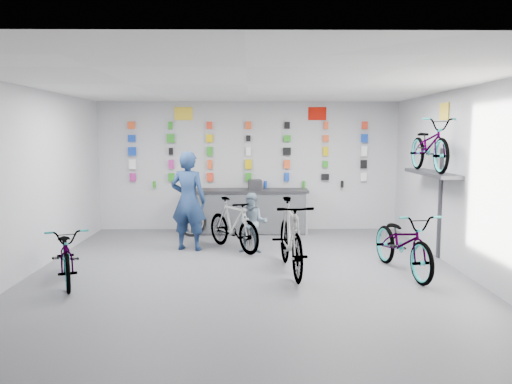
{
  "coord_description": "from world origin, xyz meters",
  "views": [
    {
      "loc": [
        0.04,
        -7.69,
        2.26
      ],
      "look_at": [
        0.15,
        1.4,
        1.19
      ],
      "focal_mm": 35.0,
      "sensor_mm": 36.0,
      "label": 1
    }
  ],
  "objects_px": {
    "bike_center": "(291,236)",
    "bike_right": "(403,242)",
    "clerk": "(188,201)",
    "bike_left": "(67,254)",
    "customer": "(253,223)",
    "bike_service": "(233,224)",
    "counter": "(248,212)"
  },
  "relations": [
    {
      "from": "bike_service",
      "to": "customer",
      "type": "xyz_separation_m",
      "value": [
        0.38,
        -0.24,
        0.07
      ]
    },
    {
      "from": "bike_center",
      "to": "clerk",
      "type": "xyz_separation_m",
      "value": [
        -1.85,
        1.65,
        0.36
      ]
    },
    {
      "from": "bike_center",
      "to": "clerk",
      "type": "distance_m",
      "value": 2.51
    },
    {
      "from": "bike_right",
      "to": "clerk",
      "type": "bearing_deg",
      "value": 145.83
    },
    {
      "from": "bike_right",
      "to": "customer",
      "type": "distance_m",
      "value": 2.82
    },
    {
      "from": "counter",
      "to": "bike_left",
      "type": "relative_size",
      "value": 1.59
    },
    {
      "from": "customer",
      "to": "bike_center",
      "type": "bearing_deg",
      "value": -62.67
    },
    {
      "from": "bike_right",
      "to": "bike_service",
      "type": "xyz_separation_m",
      "value": [
        -2.81,
        1.69,
        -0.01
      ]
    },
    {
      "from": "customer",
      "to": "bike_service",
      "type": "bearing_deg",
      "value": 151.88
    },
    {
      "from": "counter",
      "to": "customer",
      "type": "relative_size",
      "value": 2.35
    },
    {
      "from": "bike_left",
      "to": "bike_center",
      "type": "xyz_separation_m",
      "value": [
        3.44,
        0.5,
        0.16
      ]
    },
    {
      "from": "bike_service",
      "to": "clerk",
      "type": "height_order",
      "value": "clerk"
    },
    {
      "from": "bike_center",
      "to": "bike_right",
      "type": "distance_m",
      "value": 1.82
    },
    {
      "from": "bike_center",
      "to": "bike_right",
      "type": "xyz_separation_m",
      "value": [
        1.82,
        -0.05,
        -0.09
      ]
    },
    {
      "from": "counter",
      "to": "bike_right",
      "type": "bearing_deg",
      "value": -53.11
    },
    {
      "from": "bike_service",
      "to": "customer",
      "type": "distance_m",
      "value": 0.46
    },
    {
      "from": "bike_left",
      "to": "customer",
      "type": "relative_size",
      "value": 1.48
    },
    {
      "from": "bike_center",
      "to": "customer",
      "type": "bearing_deg",
      "value": 108.41
    },
    {
      "from": "bike_left",
      "to": "customer",
      "type": "xyz_separation_m",
      "value": [
        2.84,
        1.9,
        0.13
      ]
    },
    {
      "from": "bike_left",
      "to": "bike_center",
      "type": "height_order",
      "value": "bike_center"
    },
    {
      "from": "clerk",
      "to": "bike_service",
      "type": "bearing_deg",
      "value": -167.38
    },
    {
      "from": "counter",
      "to": "bike_service",
      "type": "xyz_separation_m",
      "value": [
        -0.29,
        -1.67,
        0.02
      ]
    },
    {
      "from": "counter",
      "to": "bike_center",
      "type": "height_order",
      "value": "bike_center"
    },
    {
      "from": "bike_left",
      "to": "clerk",
      "type": "relative_size",
      "value": 0.88
    },
    {
      "from": "bike_service",
      "to": "customer",
      "type": "relative_size",
      "value": 1.48
    },
    {
      "from": "counter",
      "to": "bike_left",
      "type": "height_order",
      "value": "counter"
    },
    {
      "from": "clerk",
      "to": "counter",
      "type": "bearing_deg",
      "value": -111.42
    },
    {
      "from": "bike_right",
      "to": "bike_service",
      "type": "height_order",
      "value": "bike_right"
    },
    {
      "from": "bike_left",
      "to": "clerk",
      "type": "distance_m",
      "value": 2.72
    },
    {
      "from": "bike_left",
      "to": "bike_service",
      "type": "relative_size",
      "value": 1.0
    },
    {
      "from": "counter",
      "to": "clerk",
      "type": "distance_m",
      "value": 2.08
    },
    {
      "from": "bike_left",
      "to": "clerk",
      "type": "xyz_separation_m",
      "value": [
        1.59,
        2.15,
        0.52
      ]
    }
  ]
}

